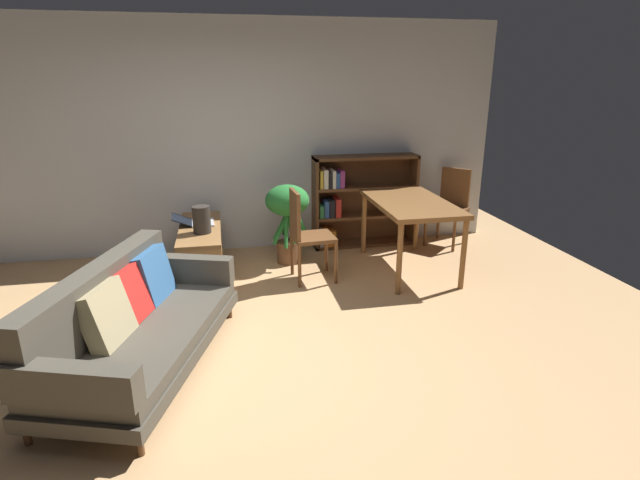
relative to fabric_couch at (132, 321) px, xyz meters
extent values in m
plane|color=tan|center=(0.70, -0.10, -0.37)|extent=(8.16, 8.16, 0.00)
cube|color=silver|center=(0.70, 2.60, 0.98)|extent=(6.80, 0.10, 2.70)
cylinder|color=#56351E|center=(0.70, 0.65, -0.30)|extent=(0.04, 0.04, 0.13)
cylinder|color=#56351E|center=(0.15, -0.98, -0.30)|extent=(0.04, 0.04, 0.13)
cylinder|color=#56351E|center=(0.03, 0.88, -0.30)|extent=(0.04, 0.04, 0.13)
cylinder|color=#56351E|center=(-0.51, -0.76, -0.30)|extent=(0.04, 0.04, 0.13)
cube|color=#474238|center=(0.09, -0.05, -0.19)|extent=(1.38, 2.05, 0.10)
cube|color=#474238|center=(0.09, -0.05, -0.09)|extent=(1.32, 1.97, 0.10)
cube|color=#474238|center=(-0.21, 0.05, 0.19)|extent=(0.74, 1.77, 0.46)
cube|color=#474238|center=(0.37, 0.77, 0.08)|extent=(0.79, 0.38, 0.23)
cube|color=#474238|center=(-0.18, -0.88, 0.08)|extent=(0.79, 0.38, 0.23)
cube|color=tan|center=(-0.13, -0.18, 0.15)|extent=(0.35, 0.46, 0.43)
cube|color=red|center=(-0.01, 0.18, 0.14)|extent=(0.34, 0.45, 0.42)
cube|color=#336093|center=(0.10, 0.49, 0.15)|extent=(0.34, 0.46, 0.43)
cube|color=olive|center=(0.45, 2.37, -0.10)|extent=(0.43, 0.04, 0.54)
cube|color=olive|center=(0.45, 1.13, -0.10)|extent=(0.43, 0.04, 0.54)
cube|color=olive|center=(0.45, 1.75, -0.10)|extent=(0.43, 1.24, 0.04)
cube|color=olive|center=(0.45, 1.75, 0.15)|extent=(0.43, 1.28, 0.04)
cube|color=olive|center=(0.45, 1.75, -0.35)|extent=(0.43, 1.24, 0.04)
cube|color=silver|center=(0.48, 1.89, 0.18)|extent=(0.25, 0.33, 0.02)
cube|color=black|center=(0.26, 1.88, 0.23)|extent=(0.23, 0.32, 0.09)
cylinder|color=#2D2823|center=(0.48, 1.54, 0.31)|extent=(0.18, 0.18, 0.28)
cylinder|color=slate|center=(0.48, 1.54, 0.37)|extent=(0.10, 0.10, 0.01)
cylinder|color=brown|center=(1.41, 1.94, -0.24)|extent=(0.26, 0.26, 0.25)
cylinder|color=#287A33|center=(1.53, 1.96, 0.16)|extent=(0.29, 0.09, 0.58)
cylinder|color=#287A33|center=(1.46, 2.01, 0.17)|extent=(0.13, 0.18, 0.59)
cylinder|color=#287A33|center=(1.41, 2.09, 0.16)|extent=(0.06, 0.34, 0.59)
cylinder|color=#287A33|center=(1.34, 2.00, 0.05)|extent=(0.19, 0.17, 0.36)
cylinder|color=#287A33|center=(1.32, 1.91, 0.04)|extent=(0.21, 0.10, 0.34)
cylinder|color=#287A33|center=(1.38, 1.82, 0.18)|extent=(0.09, 0.27, 0.61)
cylinder|color=#287A33|center=(1.44, 1.90, 0.05)|extent=(0.10, 0.13, 0.35)
ellipsoid|color=#287A33|center=(1.41, 1.94, 0.37)|extent=(0.49, 0.49, 0.35)
cylinder|color=brown|center=(2.35, 2.09, 0.00)|extent=(0.06, 0.06, 0.73)
cylinder|color=brown|center=(2.35, 0.85, 0.00)|extent=(0.06, 0.06, 0.73)
cylinder|color=brown|center=(3.03, 2.09, 0.00)|extent=(0.06, 0.06, 0.73)
cylinder|color=brown|center=(3.03, 0.85, 0.00)|extent=(0.06, 0.06, 0.73)
cube|color=brown|center=(2.69, 1.47, 0.39)|extent=(0.77, 1.34, 0.05)
cylinder|color=brown|center=(1.78, 1.58, -0.14)|extent=(0.04, 0.04, 0.44)
cylinder|color=brown|center=(1.81, 1.22, -0.14)|extent=(0.04, 0.04, 0.44)
cylinder|color=brown|center=(1.40, 1.56, -0.14)|extent=(0.04, 0.04, 0.44)
cylinder|color=brown|center=(1.42, 1.20, -0.14)|extent=(0.04, 0.04, 0.44)
cube|color=brown|center=(1.60, 1.39, 0.10)|extent=(0.45, 0.43, 0.04)
cube|color=brown|center=(1.41, 1.38, 0.36)|extent=(0.06, 0.36, 0.48)
cylinder|color=brown|center=(3.45, 1.90, -0.15)|extent=(0.04, 0.04, 0.43)
cylinder|color=brown|center=(3.19, 2.18, -0.15)|extent=(0.04, 0.04, 0.43)
cylinder|color=brown|center=(3.75, 2.18, -0.15)|extent=(0.04, 0.04, 0.43)
cylinder|color=brown|center=(3.49, 2.46, -0.15)|extent=(0.04, 0.04, 0.43)
cube|color=brown|center=(3.47, 2.18, 0.09)|extent=(0.61, 0.61, 0.04)
cube|color=brown|center=(3.62, 2.32, 0.35)|extent=(0.28, 0.30, 0.48)
cube|color=#56351E|center=(1.81, 2.39, 0.20)|extent=(0.04, 0.31, 1.14)
cube|color=#56351E|center=(3.07, 2.39, 0.20)|extent=(0.04, 0.31, 1.14)
cube|color=#56351E|center=(2.44, 2.39, 0.75)|extent=(1.30, 0.31, 0.04)
cube|color=#56351E|center=(2.44, 2.39, -0.35)|extent=(1.30, 0.31, 0.04)
cube|color=#56351E|center=(2.44, 2.52, 0.20)|extent=(1.26, 0.04, 1.14)
cube|color=#56351E|center=(2.44, 2.39, 0.02)|extent=(1.26, 0.29, 0.04)
cube|color=#56351E|center=(2.44, 2.39, 0.38)|extent=(1.26, 0.29, 0.04)
cube|color=silver|center=(1.87, 2.36, -0.22)|extent=(0.04, 0.20, 0.22)
cube|color=orange|center=(1.92, 2.36, -0.23)|extent=(0.04, 0.19, 0.21)
cube|color=orange|center=(1.98, 2.38, -0.23)|extent=(0.06, 0.25, 0.20)
cube|color=orange|center=(2.04, 2.36, -0.23)|extent=(0.04, 0.20, 0.19)
cube|color=#337F47|center=(1.88, 2.36, 0.11)|extent=(0.05, 0.20, 0.15)
cube|color=#2D5199|center=(1.94, 2.36, 0.14)|extent=(0.05, 0.20, 0.20)
cube|color=black|center=(2.00, 2.37, 0.15)|extent=(0.07, 0.24, 0.22)
cube|color=red|center=(2.08, 2.37, 0.15)|extent=(0.06, 0.23, 0.23)
cube|color=gold|center=(1.87, 2.37, 0.51)|extent=(0.04, 0.25, 0.22)
cube|color=silver|center=(1.92, 2.38, 0.52)|extent=(0.05, 0.26, 0.23)
cube|color=black|center=(1.97, 2.38, 0.50)|extent=(0.03, 0.26, 0.20)
cube|color=silver|center=(2.02, 2.37, 0.51)|extent=(0.04, 0.25, 0.21)
cube|color=#2D5199|center=(2.07, 2.36, 0.49)|extent=(0.05, 0.21, 0.18)
cube|color=#993884|center=(2.13, 2.36, 0.51)|extent=(0.05, 0.20, 0.21)
camera|label=1|loc=(0.70, -3.48, 1.71)|focal=28.11mm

